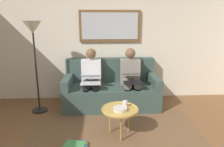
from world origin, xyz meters
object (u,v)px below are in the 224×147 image
magazine_stack (76,146)px  person_right (91,76)px  coffee_table (120,110)px  cup (125,104)px  couch (111,89)px  person_left (131,76)px  bowl (120,109)px  laptop_black (132,78)px  laptop_silver (91,79)px  standing_lamp (33,38)px  framed_mirror (110,26)px

magazine_stack → person_right: bearing=-96.4°
coffee_table → cup: size_ratio=5.95×
couch → person_right: size_ratio=1.59×
person_left → person_right: 0.77m
bowl → person_left: (-0.32, -1.22, 0.16)m
laptop_black → laptop_silver: bearing=0.3°
laptop_silver → person_left: bearing=-162.7°
coffee_table → person_right: bearing=-68.4°
person_left → magazine_stack: (0.93, 1.44, -0.58)m
bowl → standing_lamp: standing_lamp is taller
magazine_stack → laptop_silver: bearing=-97.7°
person_right → bowl: bearing=110.4°
magazine_stack → cup: bearing=-153.0°
bowl → standing_lamp: size_ratio=0.12×
cup → laptop_silver: (0.54, -0.84, 0.15)m
person_left → standing_lamp: standing_lamp is taller
magazine_stack → standing_lamp: bearing=-56.7°
coffee_table → laptop_silver: laptop_silver is taller
couch → person_left: bearing=170.0°
couch → coffee_table: couch is taller
magazine_stack → standing_lamp: (0.81, -1.24, 1.34)m
coffee_table → magazine_stack: bearing=25.0°
cup → laptop_black: size_ratio=0.23×
cup → person_right: size_ratio=0.08×
cup → bowl: size_ratio=0.46×
cup → magazine_stack: bearing=27.0°
laptop_silver → cup: bearing=122.5°
magazine_stack → standing_lamp: 2.00m
person_right → standing_lamp: (0.97, 0.20, 0.76)m
bowl → standing_lamp: (1.43, -1.02, 0.92)m
bowl → framed_mirror: bearing=-87.7°
coffee_table → person_left: bearing=-105.3°
coffee_table → person_right: size_ratio=0.47×
bowl → person_left: 1.27m
laptop_black → standing_lamp: bearing=-1.2°
coffee_table → person_left: size_ratio=0.47×
laptop_silver → standing_lamp: size_ratio=0.22×
framed_mirror → bowl: 2.00m
bowl → laptop_black: size_ratio=0.51×
coffee_table → standing_lamp: (1.43, -0.95, 0.96)m
cup → laptop_black: laptop_black is taller
cup → laptop_black: bearing=-105.4°
framed_mirror → standing_lamp: framed_mirror is taller
coffee_table → magazine_stack: size_ratio=1.56×
standing_lamp → laptop_silver: bearing=177.6°
magazine_stack → couch: bearing=-109.9°
laptop_silver → couch: bearing=-141.3°
bowl → standing_lamp: bearing=-35.5°
framed_mirror → laptop_black: framed_mirror is taller
framed_mirror → person_right: bearing=49.9°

